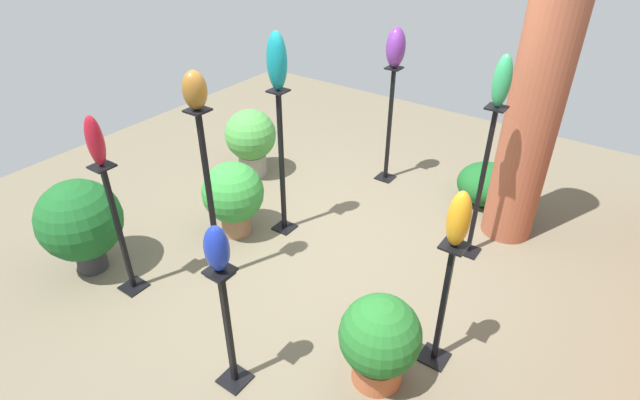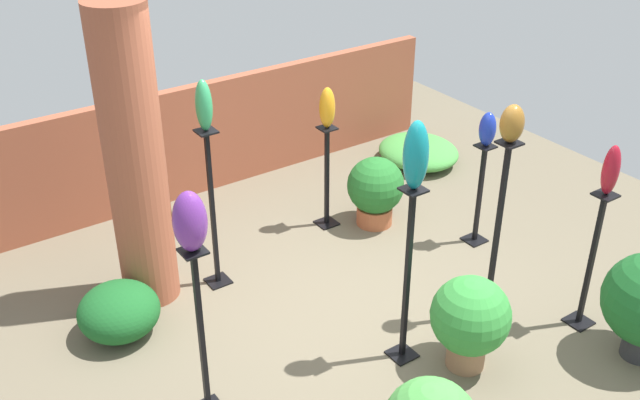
{
  "view_description": "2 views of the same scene",
  "coord_description": "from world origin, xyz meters",
  "views": [
    {
      "loc": [
        3.11,
        2.15,
        2.99
      ],
      "look_at": [
        0.2,
        0.09,
        0.72
      ],
      "focal_mm": 28.0,
      "sensor_mm": 36.0,
      "label": 1
    },
    {
      "loc": [
        -3.15,
        -3.89,
        3.91
      ],
      "look_at": [
        -0.25,
        0.32,
        1.03
      ],
      "focal_mm": 42.0,
      "sensor_mm": 36.0,
      "label": 2
    }
  ],
  "objects": [
    {
      "name": "art_vase_bronze",
      "position": [
        0.83,
        -0.57,
        1.74
      ],
      "size": [
        0.19,
        0.17,
        0.29
      ],
      "primitive_type": "ellipsoid",
      "color": "brown",
      "rests_on": "pedestal_bronze"
    },
    {
      "name": "potted_plant_mid_left",
      "position": [
        0.98,
        1.13,
        0.39
      ],
      "size": [
        0.57,
        0.57,
        0.71
      ],
      "color": "#B25B38",
      "rests_on": "ground"
    },
    {
      "name": "brick_wall_back",
      "position": [
        0.0,
        2.76,
        0.6
      ],
      "size": [
        5.6,
        0.12,
        1.2
      ],
      "primitive_type": "cube",
      "color": "#9E5138",
      "rests_on": "ground"
    },
    {
      "name": "pedestal_bronze",
      "position": [
        0.83,
        -0.57,
        0.74
      ],
      "size": [
        0.2,
        0.2,
        1.59
      ],
      "color": "black",
      "rests_on": "ground"
    },
    {
      "name": "pedestal_amber",
      "position": [
        0.57,
        1.39,
        0.48
      ],
      "size": [
        0.2,
        0.2,
        1.06
      ],
      "color": "black",
      "rests_on": "ground"
    },
    {
      "name": "pedestal_ruby",
      "position": [
        1.38,
        -1.08,
        0.56
      ],
      "size": [
        0.2,
        0.2,
        1.21
      ],
      "color": "black",
      "rests_on": "ground"
    },
    {
      "name": "pedestal_jade",
      "position": [
        -0.8,
        1.12,
        0.68
      ],
      "size": [
        0.2,
        0.2,
        1.47
      ],
      "color": "black",
      "rests_on": "ground"
    },
    {
      "name": "foliage_bed_west",
      "position": [
        2.25,
        1.93,
        0.14
      ],
      "size": [
        0.89,
        0.97,
        0.27
      ],
      "primitive_type": "ellipsoid",
      "color": "#479942",
      "rests_on": "ground"
    },
    {
      "name": "art_vase_teal",
      "position": [
        -0.08,
        -0.56,
        1.73
      ],
      "size": [
        0.17,
        0.18,
        0.51
      ],
      "primitive_type": "ellipsoid",
      "color": "#0F727A",
      "rests_on": "pedestal_teal"
    },
    {
      "name": "art_vase_amber",
      "position": [
        0.57,
        1.39,
        1.26
      ],
      "size": [
        0.15,
        0.15,
        0.4
      ],
      "primitive_type": "ellipsoid",
      "color": "orange",
      "rests_on": "pedestal_amber"
    },
    {
      "name": "art_vase_cobalt",
      "position": [
        1.57,
        0.32,
        1.18
      ],
      "size": [
        0.15,
        0.16,
        0.32
      ],
      "primitive_type": "ellipsoid",
      "color": "#192D9E",
      "rests_on": "pedestal_cobalt"
    },
    {
      "name": "art_vase_ruby",
      "position": [
        1.38,
        -1.08,
        1.41
      ],
      "size": [
        0.13,
        0.13,
        0.4
      ],
      "primitive_type": "ellipsoid",
      "color": "maroon",
      "rests_on": "pedestal_ruby"
    },
    {
      "name": "foliage_bed_east",
      "position": [
        -1.77,
        0.93,
        0.22
      ],
      "size": [
        0.65,
        0.65,
        0.44
      ],
      "primitive_type": "ellipsoid",
      "color": "#195923",
      "rests_on": "ground"
    },
    {
      "name": "potted_plant_mid_right",
      "position": [
        0.25,
        -0.91,
        0.44
      ],
      "size": [
        0.6,
        0.6,
        0.77
      ],
      "color": "#936B4C",
      "rests_on": "ground"
    },
    {
      "name": "pedestal_cobalt",
      "position": [
        1.57,
        0.32,
        0.46
      ],
      "size": [
        0.2,
        0.2,
        1.02
      ],
      "color": "black",
      "rests_on": "ground"
    },
    {
      "name": "pedestal_violet",
      "position": [
        -1.59,
        -0.22,
        0.62
      ],
      "size": [
        0.2,
        0.2,
        1.35
      ],
      "color": "black",
      "rests_on": "ground"
    },
    {
      "name": "ground_plane",
      "position": [
        0.0,
        0.0,
        0.0
      ],
      "size": [
        8.0,
        8.0,
        0.0
      ],
      "primitive_type": "plane",
      "color": "#6B604C"
    },
    {
      "name": "art_vase_jade",
      "position": [
        -0.8,
        1.12,
        1.69
      ],
      "size": [
        0.13,
        0.14,
        0.43
      ],
      "primitive_type": "ellipsoid",
      "color": "#2D9356",
      "rests_on": "pedestal_jade"
    },
    {
      "name": "brick_pillar",
      "position": [
        -1.35,
        1.3,
        1.28
      ],
      "size": [
        0.48,
        0.48,
        2.56
      ],
      "primitive_type": "cylinder",
      "color": "#9E5138",
      "rests_on": "ground"
    },
    {
      "name": "pedestal_teal",
      "position": [
        -0.08,
        -0.56,
        0.68
      ],
      "size": [
        0.2,
        0.2,
        1.48
      ],
      "color": "black",
      "rests_on": "ground"
    },
    {
      "name": "art_vase_violet",
      "position": [
        -1.59,
        -0.22,
        1.56
      ],
      "size": [
        0.22,
        0.2,
        0.42
      ],
      "primitive_type": "ellipsoid",
      "color": "#6B2D8C",
      "rests_on": "pedestal_violet"
    }
  ]
}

